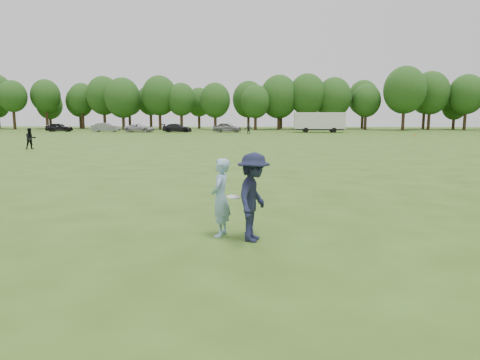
{
  "coord_description": "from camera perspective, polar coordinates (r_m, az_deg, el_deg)",
  "views": [
    {
      "loc": [
        1.24,
        -9.2,
        2.56
      ],
      "look_at": [
        0.55,
        0.58,
        1.1
      ],
      "focal_mm": 32.0,
      "sensor_mm": 36.0,
      "label": 1
    }
  ],
  "objects": [
    {
      "name": "cargo_trailer",
      "position": [
        70.4,
        10.51,
        7.7
      ],
      "size": [
        9.0,
        2.75,
        3.2
      ],
      "color": "silver",
      "rests_on": "ground"
    },
    {
      "name": "car_e",
      "position": [
        69.72,
        -1.72,
        7.01
      ],
      "size": [
        4.71,
        2.17,
        1.56
      ],
      "primitive_type": "imported",
      "rotation": [
        0.0,
        0.0,
        1.5
      ],
      "color": "slate",
      "rests_on": "ground"
    },
    {
      "name": "player_far_a",
      "position": [
        37.5,
        -26.16,
        4.98
      ],
      "size": [
        1.02,
        1.02,
        1.67
      ],
      "primitive_type": "imported",
      "rotation": [
        0.0,
        0.0,
        0.78
      ],
      "color": "black",
      "rests_on": "ground"
    },
    {
      "name": "disc_in_play",
      "position": [
        8.9,
        -0.9,
        -2.28
      ],
      "size": [
        0.32,
        0.32,
        0.06
      ],
      "color": "white",
      "rests_on": "ground"
    },
    {
      "name": "car_a",
      "position": [
        78.79,
        -22.96,
        6.49
      ],
      "size": [
        4.49,
        2.26,
        1.47
      ],
      "primitive_type": "imported",
      "rotation": [
        0.0,
        0.0,
        1.7
      ],
      "color": "black",
      "rests_on": "ground"
    },
    {
      "name": "car_b",
      "position": [
        75.12,
        -17.49,
        6.71
      ],
      "size": [
        4.62,
        1.8,
        1.5
      ],
      "primitive_type": "imported",
      "rotation": [
        0.0,
        0.0,
        1.62
      ],
      "color": "slate",
      "rests_on": "ground"
    },
    {
      "name": "thrower",
      "position": [
        9.15,
        -2.61,
        -2.37
      ],
      "size": [
        0.47,
        0.66,
        1.68
      ],
      "primitive_type": "imported",
      "rotation": [
        0.0,
        0.0,
        -1.69
      ],
      "color": "#85ACCD",
      "rests_on": "ground"
    },
    {
      "name": "treeline",
      "position": [
        86.19,
        5.18,
        10.91
      ],
      "size": [
        130.35,
        18.39,
        11.74
      ],
      "color": "#332114",
      "rests_on": "ground"
    },
    {
      "name": "defender",
      "position": [
        8.78,
        1.8,
        -2.3
      ],
      "size": [
        0.94,
        1.31,
        1.84
      ],
      "primitive_type": "imported",
      "rotation": [
        0.0,
        0.0,
        1.34
      ],
      "color": "#171B34",
      "rests_on": "ground"
    },
    {
      "name": "player_far_d",
      "position": [
        63.04,
        1.15,
        6.84
      ],
      "size": [
        1.41,
        1.15,
        1.51
      ],
      "primitive_type": "imported",
      "rotation": [
        0.0,
        0.0,
        0.59
      ],
      "color": "#292929",
      "rests_on": "ground"
    },
    {
      "name": "field_cone",
      "position": [
        60.92,
        22.26,
        5.58
      ],
      "size": [
        0.28,
        0.28,
        0.3
      ],
      "primitive_type": "cone",
      "color": "#DE3D0B",
      "rests_on": "ground"
    },
    {
      "name": "car_c",
      "position": [
        72.02,
        -13.24,
        6.75
      ],
      "size": [
        4.89,
        2.48,
        1.33
      ],
      "primitive_type": "imported",
      "rotation": [
        0.0,
        0.0,
        1.51
      ],
      "color": "#A2A1A5",
      "rests_on": "ground"
    },
    {
      "name": "car_d",
      "position": [
        70.91,
        -8.37,
        6.88
      ],
      "size": [
        4.82,
        2.05,
        1.38
      ],
      "primitive_type": "imported",
      "rotation": [
        0.0,
        0.0,
        1.59
      ],
      "color": "black",
      "rests_on": "ground"
    },
    {
      "name": "ground",
      "position": [
        9.63,
        -3.54,
        -6.96
      ],
      "size": [
        200.0,
        200.0,
        0.0
      ],
      "primitive_type": "plane",
      "color": "#324C15",
      "rests_on": "ground"
    }
  ]
}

